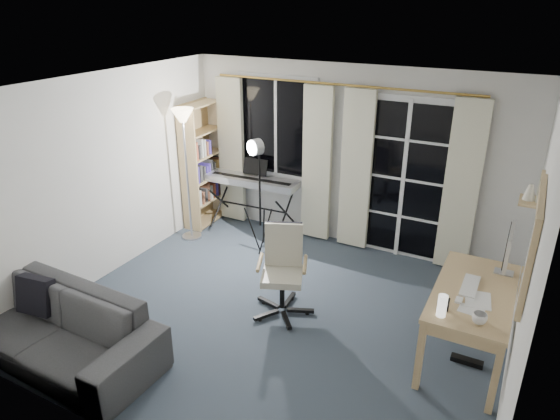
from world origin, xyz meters
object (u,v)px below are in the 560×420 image
object	(u,v)px
keyboard_piano	(252,182)
studio_light	(256,161)
desk	(473,299)
mug	(480,317)
sofa	(49,317)
office_chair	(283,262)
bookshelf	(203,166)
monitor	(508,247)
torchiere_lamp	(184,136)

from	to	relation	value
keyboard_piano	studio_light	bearing A→B (deg)	-56.08
desk	mug	xyz separation A→B (m)	(0.10, -0.50, 0.15)
keyboard_piano	studio_light	size ratio (longest dim) A/B	0.87
mug	sofa	distance (m)	3.79
studio_light	sofa	xyz separation A→B (m)	(-0.64, -2.74, -0.83)
keyboard_piano	office_chair	distance (m)	2.02
bookshelf	monitor	distance (m)	4.31
keyboard_piano	studio_light	distance (m)	0.81
torchiere_lamp	monitor	bearing A→B (deg)	-5.63
desk	torchiere_lamp	bearing A→B (deg)	167.50
keyboard_piano	sofa	bearing A→B (deg)	-97.43
keyboard_piano	torchiere_lamp	bearing A→B (deg)	-139.54
mug	sofa	world-z (taller)	sofa
office_chair	desk	size ratio (longest dim) A/B	0.71
monitor	bookshelf	bearing A→B (deg)	166.81
bookshelf	office_chair	bearing A→B (deg)	-37.82
desk	monitor	bearing A→B (deg)	66.37
keyboard_piano	monitor	xyz separation A→B (m)	(3.38, -1.01, 0.25)
torchiere_lamp	studio_light	distance (m)	1.05
bookshelf	mug	size ratio (longest dim) A/B	15.19
studio_light	office_chair	bearing A→B (deg)	-24.03
monitor	keyboard_piano	bearing A→B (deg)	163.36
office_chair	monitor	world-z (taller)	monitor
keyboard_piano	monitor	distance (m)	3.54
keyboard_piano	bookshelf	bearing A→B (deg)	179.01
keyboard_piano	office_chair	bearing A→B (deg)	-52.88
studio_light	monitor	bearing A→B (deg)	15.05
monitor	sofa	xyz separation A→B (m)	(-3.64, -2.24, -0.57)
torchiere_lamp	keyboard_piano	size ratio (longest dim) A/B	1.33
studio_light	torchiere_lamp	bearing A→B (deg)	-149.63
bookshelf	torchiere_lamp	bearing A→B (deg)	-75.98
office_chair	monitor	size ratio (longest dim) A/B	1.85
desk	sofa	xyz separation A→B (m)	(-3.44, -1.79, -0.21)
office_chair	studio_light	bearing A→B (deg)	108.92
keyboard_piano	office_chair	size ratio (longest dim) A/B	1.42
sofa	studio_light	bearing A→B (deg)	78.52
desk	sofa	bearing A→B (deg)	-152.60
monitor	sofa	bearing A→B (deg)	-148.46
torchiere_lamp	office_chair	world-z (taller)	torchiere_lamp
bookshelf	studio_light	size ratio (longest dim) A/B	1.15
bookshelf	monitor	xyz separation A→B (m)	(4.20, -0.98, 0.14)
keyboard_piano	studio_light	xyz separation A→B (m)	(0.38, -0.51, 0.51)
bookshelf	sofa	world-z (taller)	bookshelf
mug	studio_light	bearing A→B (deg)	153.45
bookshelf	desk	distance (m)	4.26
monitor	studio_light	bearing A→B (deg)	170.48
desk	monitor	world-z (taller)	monitor
bookshelf	office_chair	world-z (taller)	bookshelf
bookshelf	mug	xyz separation A→B (m)	(4.10, -1.93, -0.07)
torchiere_lamp	sofa	xyz separation A→B (m)	(0.39, -2.63, -1.04)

